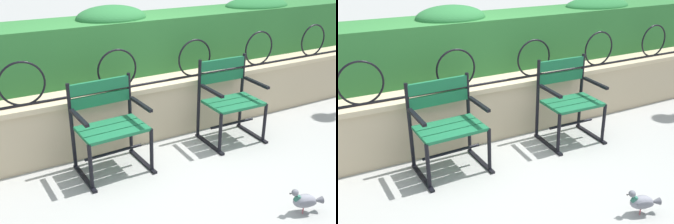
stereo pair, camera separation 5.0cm
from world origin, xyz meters
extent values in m
plane|color=#9E9E99|center=(0.00, 0.00, 0.00)|extent=(60.00, 60.00, 0.00)
cube|color=tan|center=(0.00, 0.74, 0.29)|extent=(7.48, 0.35, 0.58)
cube|color=#CBB58F|center=(0.00, 0.74, 0.61)|extent=(7.48, 0.41, 0.05)
cylinder|color=black|center=(0.00, 0.67, 0.65)|extent=(6.94, 0.02, 0.02)
torus|color=black|center=(-1.17, 0.67, 0.84)|extent=(0.42, 0.02, 0.42)
torus|color=black|center=(-0.26, 0.67, 0.84)|extent=(0.42, 0.02, 0.42)
torus|color=black|center=(0.66, 0.67, 0.84)|extent=(0.42, 0.02, 0.42)
torus|color=black|center=(1.57, 0.67, 0.84)|extent=(0.42, 0.02, 0.42)
torus|color=black|center=(2.48, 0.67, 0.84)|extent=(0.42, 0.02, 0.42)
cube|color=#2D7033|center=(0.00, 1.26, 0.94)|extent=(7.33, 0.69, 0.61)
ellipsoid|color=#276833|center=(-0.06, 1.26, 1.25)|extent=(0.79, 0.62, 0.28)
ellipsoid|color=#276D34|center=(1.99, 1.26, 1.25)|extent=(0.92, 0.62, 0.22)
cube|color=#19663D|center=(-0.50, 0.08, 0.44)|extent=(0.60, 0.15, 0.03)
cube|color=#19663D|center=(-0.51, 0.21, 0.44)|extent=(0.60, 0.15, 0.03)
cube|color=#19663D|center=(-0.52, 0.35, 0.44)|extent=(0.60, 0.15, 0.03)
cube|color=#19663D|center=(-0.52, 0.45, 0.78)|extent=(0.60, 0.06, 0.11)
cube|color=#19663D|center=(-0.52, 0.45, 0.65)|extent=(0.60, 0.06, 0.11)
cylinder|color=black|center=(-0.22, 0.46, 0.43)|extent=(0.04, 0.04, 0.86)
cylinder|color=black|center=(-0.20, 0.04, 0.22)|extent=(0.04, 0.04, 0.44)
cube|color=black|center=(-0.21, 0.23, 0.01)|extent=(0.06, 0.52, 0.02)
cube|color=black|center=(-0.21, 0.23, 0.62)|extent=(0.05, 0.40, 0.03)
cylinder|color=black|center=(-0.82, 0.44, 0.43)|extent=(0.04, 0.04, 0.86)
cylinder|color=black|center=(-0.80, 0.01, 0.22)|extent=(0.04, 0.04, 0.44)
cube|color=black|center=(-0.81, 0.20, 0.01)|extent=(0.06, 0.52, 0.02)
cube|color=black|center=(-0.81, 0.20, 0.62)|extent=(0.05, 0.40, 0.03)
cylinder|color=black|center=(-0.51, 0.21, 0.20)|extent=(0.57, 0.05, 0.03)
cube|color=#19663D|center=(0.86, 0.06, 0.44)|extent=(0.57, 0.14, 0.03)
cube|color=#19663D|center=(0.86, 0.20, 0.44)|extent=(0.57, 0.14, 0.03)
cube|color=#19663D|center=(0.86, 0.33, 0.44)|extent=(0.57, 0.14, 0.03)
cube|color=#19663D|center=(0.87, 0.44, 0.81)|extent=(0.57, 0.05, 0.11)
cube|color=#19663D|center=(0.87, 0.44, 0.66)|extent=(0.57, 0.05, 0.11)
cylinder|color=black|center=(1.15, 0.43, 0.44)|extent=(0.04, 0.04, 0.89)
cylinder|color=black|center=(1.14, 0.00, 0.22)|extent=(0.04, 0.04, 0.44)
cube|color=black|center=(1.14, 0.19, 0.01)|extent=(0.05, 0.52, 0.02)
cube|color=black|center=(1.14, 0.19, 0.62)|extent=(0.05, 0.40, 0.03)
cylinder|color=black|center=(0.58, 0.45, 0.44)|extent=(0.04, 0.04, 0.89)
cylinder|color=black|center=(0.57, 0.02, 0.22)|extent=(0.04, 0.04, 0.44)
cube|color=black|center=(0.57, 0.21, 0.01)|extent=(0.05, 0.52, 0.02)
cube|color=black|center=(0.57, 0.21, 0.62)|extent=(0.05, 0.40, 0.03)
cylinder|color=black|center=(0.86, 0.20, 0.20)|extent=(0.54, 0.04, 0.03)
ellipsoid|color=gray|center=(0.58, -1.11, 0.11)|extent=(0.21, 0.16, 0.11)
cylinder|color=#2D6B56|center=(0.52, -1.09, 0.14)|extent=(0.07, 0.06, 0.06)
sphere|color=slate|center=(0.49, -1.08, 0.20)|extent=(0.06, 0.06, 0.06)
cone|color=black|center=(0.46, -1.07, 0.19)|extent=(0.03, 0.02, 0.01)
cone|color=#595960|center=(0.69, -1.15, 0.10)|extent=(0.10, 0.08, 0.06)
ellipsoid|color=slate|center=(0.57, -1.16, 0.11)|extent=(0.14, 0.07, 0.07)
ellipsoid|color=slate|center=(0.60, -1.08, 0.11)|extent=(0.14, 0.07, 0.07)
cylinder|color=#C6515B|center=(0.56, -1.13, 0.03)|extent=(0.01, 0.01, 0.05)
cylinder|color=#C6515B|center=(0.60, -1.10, 0.03)|extent=(0.01, 0.01, 0.05)
camera|label=1|loc=(-1.63, -2.88, 1.98)|focal=42.15mm
camera|label=2|loc=(-1.59, -2.90, 1.98)|focal=42.15mm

